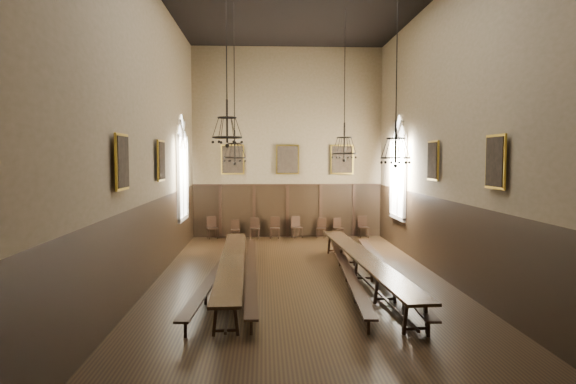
{
  "coord_description": "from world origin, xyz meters",
  "views": [
    {
      "loc": [
        -1.12,
        -15.45,
        3.81
      ],
      "look_at": [
        -0.32,
        1.5,
        2.66
      ],
      "focal_mm": 32.0,
      "sensor_mm": 36.0,
      "label": 1
    }
  ],
  "objects": [
    {
      "name": "floor",
      "position": [
        0.0,
        0.0,
        -0.01
      ],
      "size": [
        9.0,
        18.0,
        0.02
      ],
      "primitive_type": "cube",
      "color": "black",
      "rests_on": "ground"
    },
    {
      "name": "wall_back",
      "position": [
        0.0,
        9.01,
        4.5
      ],
      "size": [
        9.0,
        0.02,
        9.0
      ],
      "primitive_type": "cube",
      "color": "#78634A",
      "rests_on": "ground"
    },
    {
      "name": "wall_front",
      "position": [
        0.0,
        -9.01,
        4.5
      ],
      "size": [
        9.0,
        0.02,
        9.0
      ],
      "primitive_type": "cube",
      "color": "#78634A",
      "rests_on": "ground"
    },
    {
      "name": "wall_left",
      "position": [
        -4.51,
        0.0,
        4.5
      ],
      "size": [
        0.02,
        18.0,
        9.0
      ],
      "primitive_type": "cube",
      "color": "#78634A",
      "rests_on": "ground"
    },
    {
      "name": "wall_right",
      "position": [
        4.51,
        0.0,
        4.5
      ],
      "size": [
        0.02,
        18.0,
        9.0
      ],
      "primitive_type": "cube",
      "color": "#78634A",
      "rests_on": "ground"
    },
    {
      "name": "wainscot_panelling",
      "position": [
        0.0,
        0.0,
        1.25
      ],
      "size": [
        9.0,
        18.0,
        2.5
      ],
      "primitive_type": null,
      "color": "black",
      "rests_on": "floor"
    },
    {
      "name": "table_left",
      "position": [
        -2.07,
        -0.18,
        0.39
      ],
      "size": [
        0.98,
        10.03,
        0.78
      ],
      "rotation": [
        0.0,
        0.0,
        0.03
      ],
      "color": "black",
      "rests_on": "floor"
    },
    {
      "name": "table_right",
      "position": [
        1.91,
        -0.12,
        0.4
      ],
      "size": [
        1.23,
        10.37,
        0.81
      ],
      "rotation": [
        0.0,
        0.0,
        0.05
      ],
      "color": "black",
      "rests_on": "floor"
    },
    {
      "name": "bench_left_outer",
      "position": [
        -2.48,
        0.11,
        0.3
      ],
      "size": [
        0.99,
        10.58,
        0.48
      ],
      "rotation": [
        0.0,
        0.0,
        -0.06
      ],
      "color": "black",
      "rests_on": "floor"
    },
    {
      "name": "bench_left_inner",
      "position": [
        -1.52,
        0.09,
        0.29
      ],
      "size": [
        0.56,
        10.29,
        0.46
      ],
      "rotation": [
        0.0,
        0.0,
        0.02
      ],
      "color": "black",
      "rests_on": "floor"
    },
    {
      "name": "bench_right_inner",
      "position": [
        1.4,
        -0.05,
        0.29
      ],
      "size": [
        0.92,
        10.21,
        0.46
      ],
      "rotation": [
        0.0,
        0.0,
        -0.06
      ],
      "color": "black",
      "rests_on": "floor"
    },
    {
      "name": "bench_right_outer",
      "position": [
        2.59,
        -0.19,
        0.3
      ],
      "size": [
        0.82,
        10.35,
        0.47
      ],
      "rotation": [
        0.0,
        0.0,
        -0.05
      ],
      "color": "black",
      "rests_on": "floor"
    },
    {
      "name": "chair_0",
      "position": [
        -3.54,
        8.54,
        0.31
      ],
      "size": [
        0.58,
        0.58,
        1.03
      ],
      "rotation": [
        0.0,
        0.0,
        0.33
      ],
      "color": "black",
      "rests_on": "floor"
    },
    {
      "name": "chair_1",
      "position": [
        -2.47,
        8.47,
        0.27
      ],
      "size": [
        0.42,
        0.42,
        0.88
      ],
      "rotation": [
        0.0,
        0.0,
        0.09
      ],
      "color": "black",
      "rests_on": "floor"
    },
    {
      "name": "chair_2",
      "position": [
        -1.56,
        8.5,
        0.29
      ],
      "size": [
        0.44,
        0.44,
        0.95
      ],
      "rotation": [
        0.0,
        0.0,
        -0.06
      ],
      "color": "black",
      "rests_on": "floor"
    },
    {
      "name": "chair_3",
      "position": [
        -0.62,
        8.53,
        0.3
      ],
      "size": [
        0.49,
        0.49,
        1.0
      ],
      "rotation": [
        0.0,
        0.0,
        -0.11
      ],
      "color": "black",
      "rests_on": "floor"
    },
    {
      "name": "chair_4",
      "position": [
        0.43,
        8.6,
        0.31
      ],
      "size": [
        0.56,
        0.56,
        1.01
      ],
      "rotation": [
        0.0,
        0.0,
        0.31
      ],
      "color": "black",
      "rests_on": "floor"
    },
    {
      "name": "chair_5",
      "position": [
        1.58,
        8.56,
        0.28
      ],
      "size": [
        0.51,
        0.51,
        0.93
      ],
      "rotation": [
        0.0,
        0.0,
        -0.3
      ],
      "color": "black",
      "rests_on": "floor"
    },
    {
      "name": "chair_6",
      "position": [
        2.41,
        8.54,
        0.28
      ],
      "size": [
        0.51,
        0.51,
        0.92
      ],
      "rotation": [
        0.0,
        0.0,
        0.32
      ],
      "color": "black",
      "rests_on": "floor"
    },
    {
      "name": "chair_7",
      "position": [
        3.59,
        8.51,
        0.31
      ],
      "size": [
        0.49,
        0.49,
        1.01
      ],
      "rotation": [
        0.0,
        0.0,
        0.1
      ],
      "color": "black",
      "rests_on": "floor"
    },
    {
      "name": "chandelier_back_left",
      "position": [
        -2.12,
        2.19,
        4.22
      ],
      "size": [
        0.75,
        0.75,
        5.34
      ],
      "color": "black",
      "rests_on": "ceiling"
    },
    {
      "name": "chandelier_back_right",
      "position": [
        1.71,
        2.57,
        4.28
      ],
      "size": [
        0.87,
        0.87,
        5.22
      ],
      "color": "black",
      "rests_on": "ceiling"
    },
    {
      "name": "chandelier_front_left",
      "position": [
        -2.03,
        -2.63,
        4.67
      ],
      "size": [
        0.75,
        0.75,
        4.84
      ],
      "color": "black",
      "rests_on": "ceiling"
    },
    {
      "name": "chandelier_front_right",
      "position": [
        2.27,
        -2.36,
        4.2
      ],
      "size": [
        0.78,
        0.78,
        5.34
      ],
      "color": "black",
      "rests_on": "ceiling"
    },
    {
      "name": "portrait_back_0",
      "position": [
        -2.6,
        8.88,
        3.7
      ],
      "size": [
        1.1,
        0.12,
        1.4
      ],
      "color": "gold",
      "rests_on": "wall_back"
    },
    {
      "name": "portrait_back_1",
      "position": [
        0.0,
        8.88,
        3.7
      ],
      "size": [
        1.1,
        0.12,
        1.4
      ],
      "color": "gold",
      "rests_on": "wall_back"
    },
    {
      "name": "portrait_back_2",
      "position": [
        2.6,
        8.88,
        3.7
      ],
      "size": [
        1.1,
        0.12,
        1.4
      ],
      "color": "gold",
      "rests_on": "wall_back"
    },
    {
      "name": "portrait_left_0",
      "position": [
        -4.38,
        1.0,
        3.7
      ],
      "size": [
        0.12,
        1.0,
        1.3
      ],
      "color": "gold",
      "rests_on": "wall_left"
    },
    {
      "name": "portrait_left_1",
      "position": [
        -4.38,
        -3.5,
        3.7
      ],
      "size": [
        0.12,
        1.0,
        1.3
      ],
      "color": "gold",
      "rests_on": "wall_left"
    },
    {
      "name": "portrait_right_0",
      "position": [
        4.38,
        1.0,
        3.7
      ],
      "size": [
        0.12,
        1.0,
        1.3
      ],
      "color": "gold",
      "rests_on": "wall_right"
    },
    {
      "name": "portrait_right_1",
      "position": [
        4.38,
        -3.5,
        3.7
      ],
      "size": [
        0.12,
        1.0,
        1.3
      ],
      "color": "gold",
      "rests_on": "wall_right"
    },
    {
      "name": "window_right",
      "position": [
        4.43,
        5.5,
        3.4
      ],
      "size": [
        0.2,
        2.2,
        4.6
      ],
      "primitive_type": null,
      "color": "white",
      "rests_on": "wall_right"
    },
    {
      "name": "window_left",
      "position": [
        -4.43,
        5.5,
        3.4
      ],
      "size": [
        0.2,
        2.2,
        4.6
      ],
      "primitive_type": null,
      "color": "white",
      "rests_on": "wall_left"
    }
  ]
}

